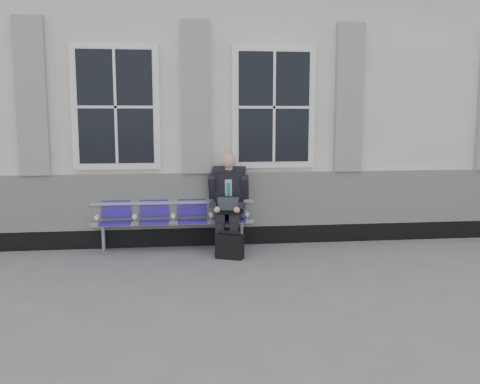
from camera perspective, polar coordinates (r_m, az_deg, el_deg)
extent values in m
plane|color=slate|center=(7.56, 2.86, -8.13)|extent=(70.00, 70.00, 0.00)
cube|color=silver|center=(10.72, -0.29, 8.07)|extent=(14.00, 4.00, 4.20)
cube|color=gray|center=(10.94, -0.30, 19.77)|extent=(14.40, 4.40, 0.24)
cube|color=black|center=(8.93, 1.25, -4.58)|extent=(14.00, 0.10, 0.30)
cube|color=silver|center=(8.80, 1.27, -0.79)|extent=(14.00, 0.08, 0.90)
cube|color=gray|center=(8.85, -21.33, 9.43)|extent=(0.45, 0.14, 2.40)
cube|color=gray|center=(8.60, -4.72, 10.01)|extent=(0.45, 0.14, 2.40)
cube|color=gray|center=(9.05, 11.54, 9.78)|extent=(0.45, 0.14, 2.40)
cube|color=white|center=(8.65, -13.11, 8.82)|extent=(1.35, 0.10, 1.95)
cube|color=black|center=(8.60, -13.14, 8.82)|extent=(1.15, 0.02, 1.75)
cube|color=white|center=(8.75, 3.59, 9.00)|extent=(1.35, 0.10, 1.95)
cube|color=black|center=(8.71, 3.66, 9.01)|extent=(1.15, 0.02, 1.75)
cube|color=#9EA0A3|center=(8.62, -7.13, -3.28)|extent=(2.60, 0.07, 0.07)
cube|color=#9EA0A3|center=(8.68, -7.17, -1.11)|extent=(2.60, 0.05, 0.05)
cylinder|color=#9EA0A3|center=(8.74, -14.36, -4.82)|extent=(0.06, 0.06, 0.39)
cylinder|color=#9EA0A3|center=(8.73, 0.16, -4.57)|extent=(0.06, 0.06, 0.39)
cube|color=#28168A|center=(8.58, -13.16, -3.27)|extent=(0.46, 0.42, 0.07)
cube|color=#28168A|center=(8.74, -13.07, -1.33)|extent=(0.46, 0.10, 0.40)
cube|color=#28168A|center=(8.54, -9.15, -3.22)|extent=(0.46, 0.42, 0.07)
cube|color=#28168A|center=(8.70, -9.14, -1.27)|extent=(0.46, 0.10, 0.40)
cube|color=#28168A|center=(8.54, -5.12, -3.15)|extent=(0.46, 0.42, 0.07)
cube|color=#28168A|center=(8.70, -5.19, -1.20)|extent=(0.46, 0.10, 0.40)
cube|color=#28168A|center=(8.58, -1.10, -3.06)|extent=(0.46, 0.42, 0.07)
cube|color=#28168A|center=(8.73, -1.25, -1.12)|extent=(0.46, 0.10, 0.40)
cylinder|color=white|center=(8.63, -15.02, -2.60)|extent=(0.07, 0.12, 0.07)
cylinder|color=white|center=(8.57, -11.17, -2.55)|extent=(0.07, 0.12, 0.07)
cylinder|color=white|center=(8.54, -7.15, -2.49)|extent=(0.07, 0.12, 0.07)
cylinder|color=white|center=(8.56, -3.13, -2.41)|extent=(0.07, 0.12, 0.07)
cylinder|color=white|center=(8.62, 0.73, -2.33)|extent=(0.07, 0.12, 0.07)
cube|color=black|center=(8.26, -2.19, -6.35)|extent=(0.17, 0.30, 0.10)
cube|color=black|center=(8.25, -0.67, -6.38)|extent=(0.17, 0.30, 0.10)
cube|color=black|center=(8.28, -2.15, -4.93)|extent=(0.15, 0.16, 0.47)
cube|color=black|center=(8.26, -0.64, -4.95)|extent=(0.15, 0.16, 0.47)
cube|color=black|center=(8.45, -2.01, -2.57)|extent=(0.24, 0.51, 0.15)
cube|color=black|center=(8.43, -0.53, -2.59)|extent=(0.24, 0.51, 0.15)
cube|color=black|center=(8.60, -1.16, 0.05)|extent=(0.52, 0.45, 0.69)
cube|color=#A1C3D3|center=(8.47, -1.23, 0.07)|extent=(0.13, 0.12, 0.39)
cube|color=teal|center=(8.46, -1.23, -0.08)|extent=(0.06, 0.09, 0.32)
cube|color=black|center=(8.53, -1.18, 2.20)|extent=(0.56, 0.35, 0.16)
cylinder|color=#DDA28A|center=(8.46, -1.21, 2.67)|extent=(0.12, 0.12, 0.11)
sphere|color=#DDA28A|center=(8.39, -1.25, 3.37)|extent=(0.23, 0.23, 0.23)
cube|color=black|center=(8.50, -2.98, 0.54)|extent=(0.16, 0.32, 0.41)
cube|color=black|center=(8.46, 0.55, 0.52)|extent=(0.16, 0.32, 0.41)
cube|color=black|center=(8.34, -2.81, -1.42)|extent=(0.16, 0.35, 0.15)
cube|color=black|center=(8.31, 0.18, -1.45)|extent=(0.16, 0.35, 0.15)
sphere|color=#DDA28A|center=(8.20, -2.47, -1.90)|extent=(0.10, 0.10, 0.10)
sphere|color=#DDA28A|center=(8.17, -0.34, -1.93)|extent=(0.10, 0.10, 0.10)
cube|color=black|center=(8.28, -1.36, -2.18)|extent=(0.40, 0.31, 0.02)
cube|color=black|center=(8.38, -1.29, -1.26)|extent=(0.37, 0.16, 0.23)
cube|color=black|center=(8.37, -1.29, -1.27)|extent=(0.34, 0.13, 0.20)
cube|color=black|center=(8.01, -1.11, -5.83)|extent=(0.44, 0.32, 0.37)
cylinder|color=black|center=(7.96, -1.11, -4.41)|extent=(0.32, 0.19, 0.06)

